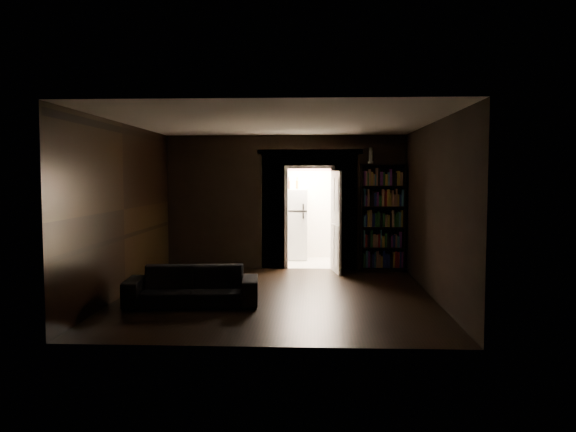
{
  "coord_description": "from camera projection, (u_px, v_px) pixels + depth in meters",
  "views": [
    {
      "loc": [
        0.6,
        -8.99,
        1.93
      ],
      "look_at": [
        0.14,
        0.9,
        1.24
      ],
      "focal_mm": 35.0,
      "sensor_mm": 36.0,
      "label": 1
    }
  ],
  "objects": [
    {
      "name": "ground",
      "position": [
        277.0,
        296.0,
        9.12
      ],
      "size": [
        5.5,
        5.5,
        0.0
      ],
      "primitive_type": "plane",
      "color": "black",
      "rests_on": "ground"
    },
    {
      "name": "room_walls",
      "position": [
        280.0,
        191.0,
        10.07
      ],
      "size": [
        5.02,
        5.61,
        2.84
      ],
      "color": "black",
      "rests_on": "ground"
    },
    {
      "name": "kitchen_alcove",
      "position": [
        310.0,
        208.0,
        12.87
      ],
      "size": [
        2.2,
        1.8,
        2.6
      ],
      "color": "beige",
      "rests_on": "ground"
    },
    {
      "name": "sofa",
      "position": [
        192.0,
        280.0,
        8.45
      ],
      "size": [
        2.04,
        1.03,
        0.76
      ],
      "primitive_type": "imported",
      "rotation": [
        0.0,
        0.0,
        0.09
      ],
      "color": "black",
      "rests_on": "ground"
    },
    {
      "name": "bookshelf",
      "position": [
        382.0,
        217.0,
        11.49
      ],
      "size": [
        0.95,
        0.49,
        2.2
      ],
      "primitive_type": "cube",
      "rotation": [
        0.0,
        0.0,
        -0.2
      ],
      "color": "black",
      "rests_on": "ground"
    },
    {
      "name": "refrigerator",
      "position": [
        292.0,
        224.0,
        13.15
      ],
      "size": [
        0.93,
        0.9,
        1.65
      ],
      "primitive_type": "cube",
      "rotation": [
        0.0,
        0.0,
        0.37
      ],
      "color": "silver",
      "rests_on": "ground"
    },
    {
      "name": "door",
      "position": [
        336.0,
        222.0,
        11.3
      ],
      "size": [
        0.19,
        0.85,
        2.05
      ],
      "primitive_type": "cube",
      "rotation": [
        0.0,
        0.0,
        1.74
      ],
      "color": "white",
      "rests_on": "ground"
    },
    {
      "name": "figurine",
      "position": [
        371.0,
        155.0,
        11.44
      ],
      "size": [
        0.14,
        0.14,
        0.33
      ],
      "primitive_type": "cube",
      "rotation": [
        0.0,
        0.0,
        0.3
      ],
      "color": "white",
      "rests_on": "bookshelf"
    },
    {
      "name": "bottles",
      "position": [
        289.0,
        183.0,
        13.08
      ],
      "size": [
        0.69,
        0.17,
        0.28
      ],
      "primitive_type": "cube",
      "rotation": [
        0.0,
        0.0,
        0.13
      ],
      "color": "black",
      "rests_on": "refrigerator"
    }
  ]
}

